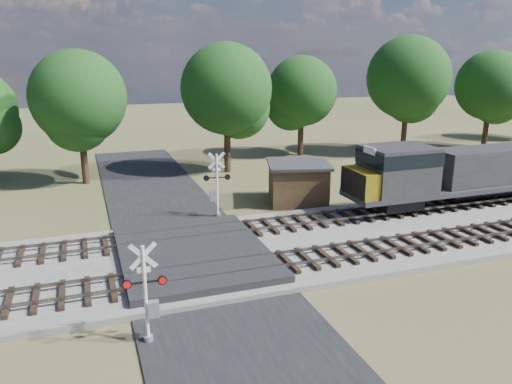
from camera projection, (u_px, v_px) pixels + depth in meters
name	position (u px, v px, depth m)	size (l,w,h in m)	color
ground	(196.00, 264.00, 24.18)	(160.00, 160.00, 0.00)	#424C29
ballast_bed	(369.00, 234.00, 27.81)	(140.00, 10.00, 0.30)	gray
road	(196.00, 264.00, 24.17)	(7.00, 60.00, 0.08)	black
crossing_panel	(193.00, 254.00, 24.55)	(7.00, 9.00, 0.62)	#262628
track_near	(270.00, 264.00, 23.26)	(140.00, 2.60, 0.33)	black
track_far	(238.00, 229.00, 27.80)	(140.00, 2.60, 0.33)	black
crossing_signal_near	(148.00, 302.00, 17.25)	(1.53, 0.33, 3.78)	silver
crossing_signal_far	(216.00, 191.00, 30.57)	(1.67, 0.39, 4.15)	silver
equipment_shed	(298.00, 182.00, 33.89)	(5.05, 5.05, 2.78)	#4B3620
treeline	(255.00, 92.00, 44.40)	(79.06, 11.72, 11.61)	black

